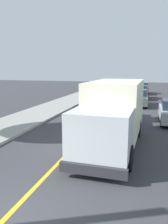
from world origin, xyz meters
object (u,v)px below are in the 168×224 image
at_px(parked_car_furthest, 142,89).
at_px(parked_car_mid, 138,98).
at_px(box_truck, 114,111).
at_px(parked_car_near, 122,110).
at_px(parked_car_far, 141,93).

bearing_deg(parked_car_furthest, parked_car_mid, -90.07).
bearing_deg(parked_car_furthest, box_truck, -91.52).
distance_m(parked_car_near, parked_car_far, 12.89).
height_order(box_truck, parked_car_near, box_truck).
xyz_separation_m(parked_car_near, parked_car_far, (0.87, 12.86, 0.00)).
relative_size(box_truck, parked_car_furthest, 1.63).
bearing_deg(box_truck, parked_car_far, 87.98).
bearing_deg(parked_car_far, parked_car_furthest, 90.04).
distance_m(box_truck, parked_car_far, 18.68).
height_order(box_truck, parked_car_mid, box_truck).
bearing_deg(parked_car_near, parked_car_mid, 83.34).
xyz_separation_m(box_truck, parked_car_furthest, (0.65, 24.62, -0.97)).
distance_m(parked_car_mid, parked_car_far, 5.57).
height_order(parked_car_far, parked_car_furthest, same).
xyz_separation_m(parked_car_near, parked_car_furthest, (0.86, 18.83, 0.00)).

